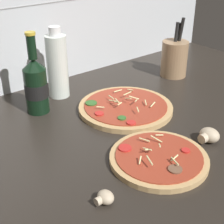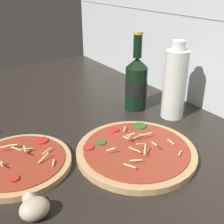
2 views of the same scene
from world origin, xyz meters
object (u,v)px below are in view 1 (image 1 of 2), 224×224
at_px(pizza_far, 125,107).
at_px(mushroom_left, 209,135).
at_px(pizza_near, 159,158).
at_px(beer_bottle, 36,85).
at_px(oil_bottle, 57,65).
at_px(utensil_crock, 174,58).
at_px(mushroom_right, 105,198).

relative_size(pizza_far, mushroom_left, 5.06).
xyz_separation_m(pizza_near, mushroom_left, (0.16, -0.02, 0.01)).
bearing_deg(beer_bottle, pizza_near, -76.31).
xyz_separation_m(oil_bottle, utensil_crock, (0.43, -0.12, -0.04)).
xyz_separation_m(pizza_far, mushroom_right, (-0.30, -0.28, 0.00)).
distance_m(pizza_near, beer_bottle, 0.43).
xyz_separation_m(pizza_far, utensil_crock, (0.33, 0.10, 0.06)).
height_order(pizza_near, pizza_far, pizza_near).
distance_m(pizza_far, utensil_crock, 0.35).
height_order(pizza_near, beer_bottle, beer_bottle).
height_order(mushroom_left, mushroom_right, mushroom_left).
bearing_deg(pizza_near, mushroom_left, -7.40).
height_order(oil_bottle, utensil_crock, oil_bottle).
distance_m(pizza_near, oil_bottle, 0.47).
height_order(oil_bottle, mushroom_right, oil_bottle).
relative_size(mushroom_left, mushroom_right, 1.42).
bearing_deg(utensil_crock, oil_bottle, 164.88).
bearing_deg(beer_bottle, pizza_far, -37.58).
xyz_separation_m(pizza_near, utensil_crock, (0.44, 0.35, 0.06)).
relative_size(pizza_far, utensil_crock, 1.33).
height_order(beer_bottle, utensil_crock, beer_bottle).
xyz_separation_m(pizza_near, oil_bottle, (0.01, 0.46, 0.10)).
height_order(pizza_far, utensil_crock, utensil_crock).
distance_m(pizza_far, beer_bottle, 0.28).
bearing_deg(oil_bottle, beer_bottle, -152.52).
distance_m(oil_bottle, mushroom_left, 0.52).
bearing_deg(mushroom_right, mushroom_left, 1.62).
distance_m(pizza_near, mushroom_left, 0.16).
bearing_deg(mushroom_left, utensil_crock, 53.49).
relative_size(pizza_near, utensil_crock, 1.09).
bearing_deg(mushroom_left, beer_bottle, 121.25).
bearing_deg(oil_bottle, mushroom_left, -72.52).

